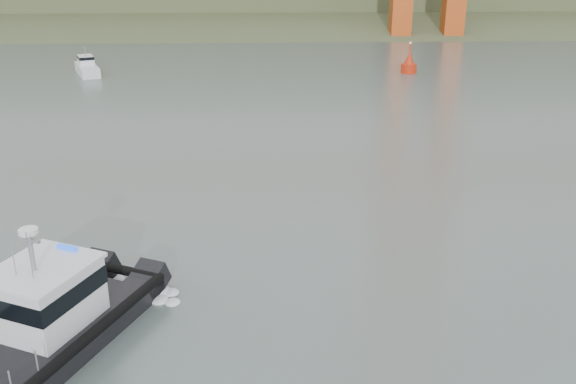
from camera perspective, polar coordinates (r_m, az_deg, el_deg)
The scene contains 4 objects.
ground at distance 28.23m, azimuth 3.53°, elevation -9.36°, with size 400.00×400.00×0.00m, color #48554F.
patrol_boat at distance 25.99m, azimuth -21.00°, elevation -10.58°, with size 7.93×11.39×5.21m.
motorboat at distance 76.86m, azimuth -17.44°, elevation 10.54°, with size 4.06×6.17×3.23m.
nav_buoy at distance 75.46m, azimuth 10.70°, elevation 11.09°, with size 1.78×1.78×3.72m.
Camera 1 is at (-2.58, -24.01, 14.62)m, focal length 40.00 mm.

